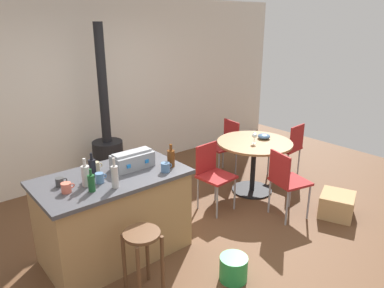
{
  "coord_description": "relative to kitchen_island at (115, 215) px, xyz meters",
  "views": [
    {
      "loc": [
        -2.18,
        -2.74,
        2.37
      ],
      "look_at": [
        0.41,
        0.37,
        0.98
      ],
      "focal_mm": 33.83,
      "sensor_mm": 36.0,
      "label": 1
    }
  ],
  "objects": [
    {
      "name": "cup_0",
      "position": [
        -0.16,
        -0.08,
        0.5
      ],
      "size": [
        0.12,
        0.08,
        0.1
      ],
      "color": "#4C7099",
      "rests_on": "kitchen_island"
    },
    {
      "name": "cup_3",
      "position": [
        -0.06,
        0.19,
        0.5
      ],
      "size": [
        0.11,
        0.07,
        0.1
      ],
      "color": "tan",
      "rests_on": "kitchen_island"
    },
    {
      "name": "wooden_stool",
      "position": [
        -0.1,
        -0.69,
        0.01
      ],
      "size": [
        0.33,
        0.33,
        0.63
      ],
      "color": "brown",
      "rests_on": "ground_plane"
    },
    {
      "name": "bottle_3",
      "position": [
        -0.15,
        0.1,
        0.54
      ],
      "size": [
        0.07,
        0.07,
        0.25
      ],
      "color": "black",
      "rests_on": "kitchen_island"
    },
    {
      "name": "dining_table",
      "position": [
        2.24,
        0.07,
        0.13
      ],
      "size": [
        1.05,
        1.05,
        0.76
      ],
      "color": "black",
      "rests_on": "ground_plane"
    },
    {
      "name": "cardboard_box",
      "position": [
        2.54,
        -1.08,
        -0.31
      ],
      "size": [
        0.55,
        0.53,
        0.29
      ],
      "primitive_type": "cube",
      "rotation": [
        0.0,
        0.0,
        0.39
      ],
      "color": "tan",
      "rests_on": "ground_plane"
    },
    {
      "name": "toolbox",
      "position": [
        0.27,
        0.04,
        0.53
      ],
      "size": [
        0.43,
        0.22,
        0.18
      ],
      "color": "gray",
      "rests_on": "kitchen_island"
    },
    {
      "name": "wood_stove",
      "position": [
        0.74,
        1.57,
        0.11
      ],
      "size": [
        0.44,
        0.45,
        2.35
      ],
      "color": "black",
      "rests_on": "ground_plane"
    },
    {
      "name": "cup_4",
      "position": [
        0.47,
        -0.27,
        0.5
      ],
      "size": [
        0.13,
        0.09,
        0.1
      ],
      "color": "#4C7099",
      "rests_on": "kitchen_island"
    },
    {
      "name": "wine_glass",
      "position": [
        2.17,
        0.02,
        0.41
      ],
      "size": [
        0.07,
        0.07,
        0.14
      ],
      "color": "silver",
      "rests_on": "dining_table"
    },
    {
      "name": "cup_2",
      "position": [
        -0.48,
        -0.08,
        0.49
      ],
      "size": [
        0.12,
        0.09,
        0.09
      ],
      "color": "#DB6651",
      "rests_on": "kitchen_island"
    },
    {
      "name": "bottle_1",
      "position": [
        -0.29,
        -0.06,
        0.55
      ],
      "size": [
        0.08,
        0.08,
        0.27
      ],
      "color": "#B7B2AD",
      "rests_on": "kitchen_island"
    },
    {
      "name": "bottle_4",
      "position": [
        -0.3,
        -0.2,
        0.53
      ],
      "size": [
        0.06,
        0.06,
        0.22
      ],
      "color": "#194C23",
      "rests_on": "kitchen_island"
    },
    {
      "name": "folding_chair_near",
      "position": [
        3.06,
        0.06,
        0.06
      ],
      "size": [
        0.43,
        0.43,
        0.86
      ],
      "color": "maroon",
      "rests_on": "ground_plane"
    },
    {
      "name": "ground_plane",
      "position": [
        0.69,
        -0.31,
        -0.45
      ],
      "size": [
        8.8,
        8.8,
        0.0
      ],
      "primitive_type": "plane",
      "color": "brown"
    },
    {
      "name": "serving_bowl",
      "position": [
        2.44,
        0.07,
        0.34
      ],
      "size": [
        0.18,
        0.18,
        0.07
      ],
      "primitive_type": "ellipsoid",
      "color": "#4C7099",
      "rests_on": "dining_table"
    },
    {
      "name": "cup_1",
      "position": [
        -0.48,
        0.09,
        0.49
      ],
      "size": [
        0.11,
        0.08,
        0.08
      ],
      "color": "#383838",
      "rests_on": "kitchen_island"
    },
    {
      "name": "bottle_0",
      "position": [
        0.6,
        -0.19,
        0.54
      ],
      "size": [
        0.08,
        0.08,
        0.25
      ],
      "color": "#603314",
      "rests_on": "kitchen_island"
    },
    {
      "name": "plastic_bucket",
      "position": [
        0.65,
        -1.09,
        -0.33
      ],
      "size": [
        0.27,
        0.27,
        0.24
      ],
      "primitive_type": "cylinder",
      "color": "green",
      "rests_on": "ground_plane"
    },
    {
      "name": "folding_chair_right",
      "position": [
        1.98,
        -0.68,
        0.07
      ],
      "size": [
        0.48,
        0.48,
        0.88
      ],
      "color": "maroon",
      "rests_on": "ground_plane"
    },
    {
      "name": "back_wall",
      "position": [
        0.69,
        2.08,
        0.9
      ],
      "size": [
        8.0,
        0.1,
        2.7
      ],
      "primitive_type": "cube",
      "color": "beige",
      "rests_on": "ground_plane"
    },
    {
      "name": "folding_chair_left",
      "position": [
        1.46,
        0.09,
        0.05
      ],
      "size": [
        0.43,
        0.43,
        0.86
      ],
      "color": "maroon",
      "rests_on": "ground_plane"
    },
    {
      "name": "kitchen_island",
      "position": [
        0.0,
        0.0,
        0.0
      ],
      "size": [
        1.48,
        0.85,
        0.9
      ],
      "color": "#A37A4C",
      "rests_on": "ground_plane"
    },
    {
      "name": "bottle_2",
      "position": [
        -0.1,
        -0.27,
        0.56
      ],
      "size": [
        0.06,
        0.06,
        0.29
      ],
      "color": "#B7B2AD",
      "rests_on": "kitchen_island"
    },
    {
      "name": "folding_chair_far",
      "position": [
        2.41,
        0.81,
        0.05
      ],
      "size": [
        0.45,
        0.45,
        0.86
      ],
      "color": "maroon",
      "rests_on": "ground_plane"
    }
  ]
}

